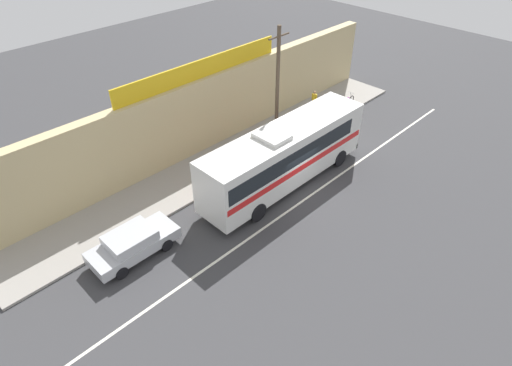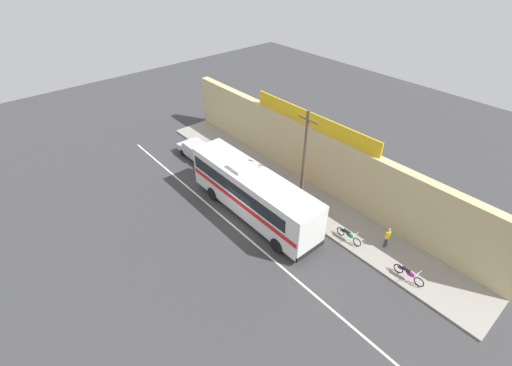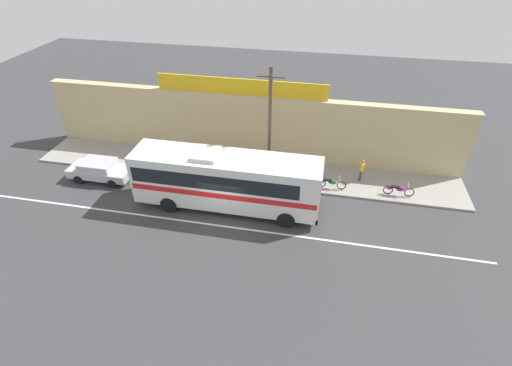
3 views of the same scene
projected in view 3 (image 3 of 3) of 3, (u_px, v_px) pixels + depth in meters
ground_plane at (223, 217)px, 22.42m from camera, size 70.00×70.00×0.00m
sidewalk_slab at (242, 169)px, 26.54m from camera, size 30.00×3.60×0.14m
storefront_facade at (248, 126)px, 26.91m from camera, size 30.00×0.70×4.80m
storefront_billboard at (241, 87)px, 25.28m from camera, size 11.87×0.12×1.10m
road_center_stripe at (219, 226)px, 21.78m from camera, size 30.00×0.14×0.01m
intercity_bus at (225, 179)px, 22.09m from camera, size 11.18×2.62×3.78m
parked_car at (100, 169)px, 25.32m from camera, size 4.25×1.89×1.37m
utility_pole at (270, 129)px, 22.58m from camera, size 1.60×0.22×7.93m
motorcycle_orange at (331, 183)px, 24.35m from camera, size 1.94×0.56×0.94m
motorcycle_red at (398, 190)px, 23.72m from camera, size 1.93×0.56×0.94m
pedestrian_near_shop at (362, 169)px, 24.84m from camera, size 0.30×0.48×1.57m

